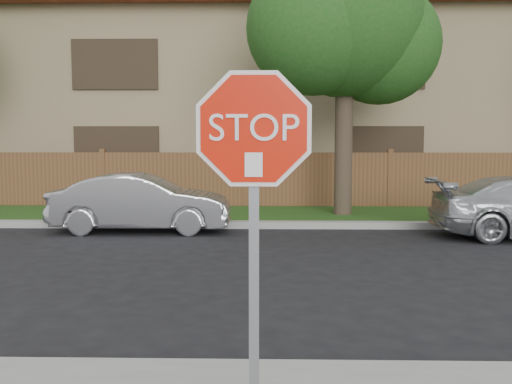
{
  "coord_description": "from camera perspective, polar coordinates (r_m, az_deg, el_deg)",
  "views": [
    {
      "loc": [
        0.68,
        -5.21,
        2.12
      ],
      "look_at": [
        0.58,
        -0.9,
        1.7
      ],
      "focal_mm": 42.0,
      "sensor_mm": 36.0,
      "label": 1
    }
  ],
  "objects": [
    {
      "name": "stop_sign",
      "position": [
        3.74,
        -0.21,
        1.11
      ],
      "size": [
        1.01,
        0.13,
        2.55
      ],
      "color": "gray",
      "rests_on": "sidewalk_near"
    },
    {
      "name": "tree_mid",
      "position": [
        15.14,
        8.64,
        15.99
      ],
      "size": [
        4.8,
        3.9,
        7.35
      ],
      "color": "#382B21",
      "rests_on": "ground"
    },
    {
      "name": "grass_strip",
      "position": [
        15.16,
        -1.23,
        -2.24
      ],
      "size": [
        70.0,
        3.0,
        0.12
      ],
      "primitive_type": "cube",
      "color": "#1E4714",
      "rests_on": "ground"
    },
    {
      "name": "ground",
      "position": [
        5.66,
        -5.89,
        -16.45
      ],
      "size": [
        90.0,
        90.0,
        0.0
      ],
      "primitive_type": "plane",
      "color": "black",
      "rests_on": "ground"
    },
    {
      "name": "fence",
      "position": [
        16.67,
        -0.99,
        1.03
      ],
      "size": [
        70.0,
        0.12,
        1.6
      ],
      "primitive_type": "cube",
      "color": "brown",
      "rests_on": "ground"
    },
    {
      "name": "sedan_left",
      "position": [
        13.19,
        -10.86,
        -1.01
      ],
      "size": [
        3.84,
        1.39,
        1.26
      ],
      "primitive_type": "imported",
      "rotation": [
        0.0,
        0.0,
        1.59
      ],
      "color": "#ACACB1",
      "rests_on": "ground"
    },
    {
      "name": "apartment_building",
      "position": [
        22.26,
        -0.41,
        9.2
      ],
      "size": [
        35.2,
        9.2,
        7.2
      ],
      "color": "#957E5C",
      "rests_on": "ground"
    },
    {
      "name": "far_curb",
      "position": [
        13.53,
        -1.55,
        -3.12
      ],
      "size": [
        70.0,
        0.3,
        0.15
      ],
      "primitive_type": "cube",
      "color": "gray",
      "rests_on": "ground"
    }
  ]
}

